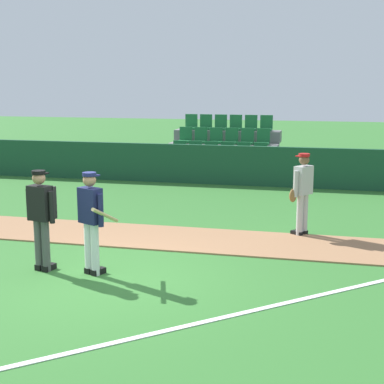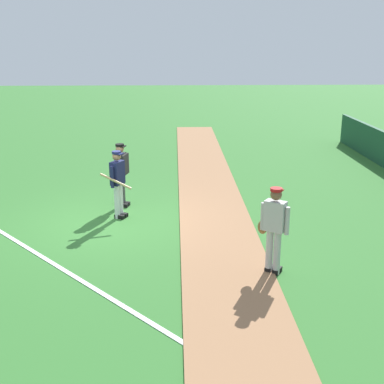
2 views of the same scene
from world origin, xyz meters
name	(u,v)px [view 2 (image 2 of 2)]	position (x,y,z in m)	size (l,w,h in m)	color
ground_plane	(113,221)	(0.00, 0.00, 0.00)	(80.00, 80.00, 0.00)	#33702D
infield_dirt_path	(215,219)	(0.00, 2.63, 0.01)	(28.00, 1.84, 0.03)	#9E704C
foul_line_chalk	(70,274)	(3.00, -0.50, 0.01)	(12.00, 0.10, 0.01)	white
batter_navy_jersey	(118,182)	(-0.24, 0.14, 0.97)	(0.63, 0.80, 1.76)	white
umpire_home_plate	(122,171)	(-1.15, 0.14, 1.00)	(0.58, 0.37, 1.76)	#4C4C4C
runner_grey_jersey	(274,227)	(3.08, 3.50, 0.96)	(0.50, 0.56, 1.76)	#B2B2B2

